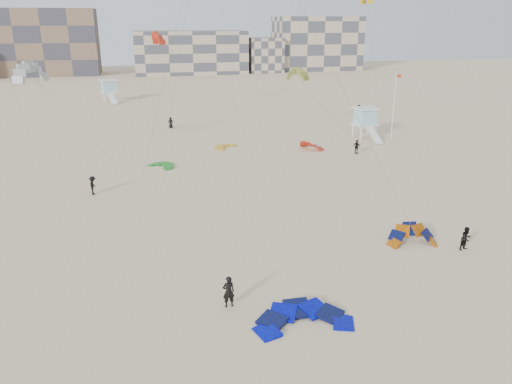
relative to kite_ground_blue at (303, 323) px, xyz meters
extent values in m
plane|color=beige|center=(-1.87, 1.39, 0.00)|extent=(320.00, 320.00, 0.00)
imported|color=black|center=(-3.47, 2.40, 0.92)|extent=(0.71, 0.50, 1.84)
imported|color=black|center=(13.51, 5.78, 0.83)|extent=(0.93, 0.80, 1.67)
imported|color=black|center=(-12.05, 23.52, 0.85)|extent=(0.77, 1.17, 1.70)
imported|color=black|center=(16.99, 31.60, 0.84)|extent=(0.88, 1.04, 1.67)
imported|color=black|center=(-3.24, 51.56, 0.79)|extent=(0.85, 0.63, 1.59)
imported|color=black|center=(27.74, 55.08, 0.87)|extent=(0.68, 1.65, 1.73)
cylinder|color=#3F3F3F|center=(-4.75, 25.09, 11.02)|extent=(5.84, 0.44, 20.04)
cylinder|color=#3F3F3F|center=(6.28, 16.59, 13.42)|extent=(7.93, 20.07, 24.85)
cylinder|color=#3F3F3F|center=(-14.25, 32.68, 5.34)|extent=(7.54, 3.70, 8.70)
cylinder|color=#3F3F3F|center=(-1.10, 45.34, 15.10)|extent=(4.77, 8.54, 28.20)
cylinder|color=#3F3F3F|center=(15.09, 37.95, 4.50)|extent=(4.11, 9.89, 7.02)
cylinder|color=#3F3F3F|center=(28.49, 52.71, 9.44)|extent=(1.74, 3.61, 16.89)
cylinder|color=#3F3F3F|center=(-23.51, 49.52, 9.42)|extent=(4.45, 8.97, 16.85)
cylinder|color=#3F3F3F|center=(6.70, 60.36, 13.60)|extent=(1.95, 4.65, 25.21)
cylinder|color=#3F3F3F|center=(-6.08, 58.88, 6.54)|extent=(4.42, 4.73, 11.08)
cube|color=white|center=(21.36, 39.10, 1.85)|extent=(3.03, 3.03, 0.14)
cube|color=#98C6D0|center=(21.36, 39.10, 2.90)|extent=(2.49, 2.49, 1.97)
cube|color=white|center=(21.36, 39.10, 3.97)|extent=(3.14, 3.14, 0.16)
cube|color=white|center=(21.36, 36.44, 0.89)|extent=(1.27, 2.89, 1.64)
cube|color=white|center=(-12.96, 79.02, 1.92)|extent=(3.48, 3.48, 0.14)
cube|color=#98C6D0|center=(-12.96, 79.02, 3.02)|extent=(2.86, 2.86, 2.05)
cube|color=white|center=(-12.96, 79.02, 4.13)|extent=(3.60, 3.60, 0.16)
cube|color=white|center=(-12.96, 76.25, 0.92)|extent=(1.69, 3.07, 1.70)
cylinder|color=white|center=(24.82, 38.13, 4.33)|extent=(0.11, 0.11, 8.66)
cube|color=red|center=(25.15, 38.13, 8.12)|extent=(0.65, 0.02, 0.43)
cube|color=brown|center=(-31.87, 135.39, 9.00)|extent=(28.00, 14.00, 18.00)
cube|color=tan|center=(8.13, 131.39, 6.00)|extent=(32.00, 16.00, 12.00)
cube|color=tan|center=(48.13, 133.39, 8.00)|extent=(26.00, 14.00, 16.00)
cube|color=tan|center=(30.13, 129.39, 5.00)|extent=(10.00, 10.00, 10.00)
camera|label=1|loc=(-7.42, -21.12, 14.85)|focal=35.00mm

